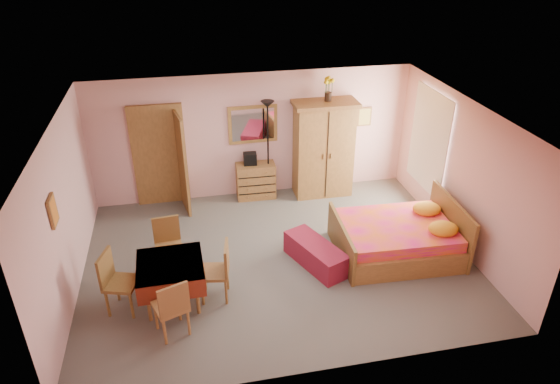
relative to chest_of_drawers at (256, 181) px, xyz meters
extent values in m
plane|color=#6A655D|center=(0.01, -2.28, -0.38)|extent=(6.50, 6.50, 0.00)
plane|color=brown|center=(0.01, -2.28, 2.22)|extent=(6.50, 6.50, 0.00)
cube|color=#E2A5A4|center=(0.01, 0.22, 0.92)|extent=(6.50, 0.10, 2.60)
cube|color=#E2A5A4|center=(0.01, -4.78, 0.92)|extent=(6.50, 0.10, 2.60)
cube|color=#E2A5A4|center=(-3.24, -2.28, 0.92)|extent=(0.10, 5.00, 2.60)
cube|color=#E2A5A4|center=(3.26, -2.28, 0.92)|extent=(0.10, 5.00, 2.60)
cube|color=#9E6B35|center=(-1.89, 0.19, 0.65)|extent=(1.06, 0.12, 2.15)
cube|color=white|center=(3.22, -1.08, 1.07)|extent=(0.08, 1.40, 1.95)
cube|color=orange|center=(-3.21, -2.88, 1.32)|extent=(0.04, 0.32, 0.42)
cube|color=#D8BF59|center=(2.36, 0.19, 1.17)|extent=(0.30, 0.04, 0.40)
cube|color=#9A6734|center=(0.00, 0.00, 0.00)|extent=(0.81, 0.42, 0.75)
cube|color=silver|center=(0.00, 0.21, 1.17)|extent=(1.00, 0.09, 0.79)
cube|color=black|center=(-0.10, 0.03, 0.50)|extent=(0.28, 0.21, 0.25)
cube|color=black|center=(0.26, -0.01, 0.67)|extent=(0.35, 0.35, 2.09)
cube|color=#9E6D35|center=(1.41, -0.09, 0.64)|extent=(1.30, 0.67, 2.03)
cube|color=yellow|center=(1.47, -0.06, 1.89)|extent=(0.20, 0.20, 0.49)
cube|color=#E51677|center=(2.05, -2.50, 0.10)|extent=(2.13, 1.71, 0.95)
cube|color=maroon|center=(0.60, -2.55, -0.17)|extent=(0.90, 1.32, 0.41)
cube|color=maroon|center=(-1.77, -3.02, -0.02)|extent=(0.99, 0.99, 0.71)
cube|color=#B0733B|center=(-1.79, -3.68, 0.10)|extent=(0.55, 0.55, 0.94)
cube|color=#9E6A35|center=(-1.79, -2.27, 0.10)|extent=(0.47, 0.47, 0.95)
cube|color=olive|center=(-2.48, -3.05, 0.12)|extent=(0.56, 0.56, 0.99)
cube|color=olive|center=(-1.13, -3.05, 0.10)|extent=(0.50, 0.50, 0.96)
camera|label=1|loc=(-1.37, -9.17, 4.75)|focal=32.00mm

